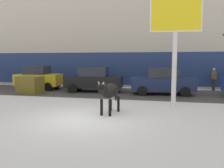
# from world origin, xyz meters

# --- Properties ---
(ground_plane) EXTENTS (120.00, 120.00, 0.00)m
(ground_plane) POSITION_xyz_m (0.00, 0.00, 0.00)
(ground_plane) COLOR white
(road_strip) EXTENTS (60.00, 5.60, 0.01)m
(road_strip) POSITION_xyz_m (0.00, 7.54, 0.00)
(road_strip) COLOR #423F3F
(road_strip) RESTS_ON ground
(building_facade) EXTENTS (44.00, 6.10, 13.00)m
(building_facade) POSITION_xyz_m (0.00, 14.14, 6.48)
(building_facade) COLOR beige
(building_facade) RESTS_ON ground
(cow_black) EXTENTS (0.83, 1.93, 1.54)m
(cow_black) POSITION_xyz_m (0.75, 1.07, 0.99)
(cow_black) COLOR black
(cow_black) RESTS_ON ground
(billboard) EXTENTS (2.53, 0.46, 5.56)m
(billboard) POSITION_xyz_m (3.54, 3.44, 4.31)
(billboard) COLOR silver
(billboard) RESTS_ON ground
(car_yellow_hatchback) EXTENTS (3.62, 2.15, 1.86)m
(car_yellow_hatchback) POSITION_xyz_m (-6.84, 8.10, 0.93)
(car_yellow_hatchback) COLOR gold
(car_yellow_hatchback) RESTS_ON ground
(car_black_sedan) EXTENTS (4.33, 2.24, 1.84)m
(car_black_sedan) POSITION_xyz_m (-2.07, 7.81, 0.91)
(car_black_sedan) COLOR black
(car_black_sedan) RESTS_ON ground
(car_navy_sedan) EXTENTS (4.33, 2.24, 1.84)m
(car_navy_sedan) POSITION_xyz_m (2.95, 7.50, 0.91)
(car_navy_sedan) COLOR #19234C
(car_navy_sedan) RESTS_ON ground
(pedestrian_near_billboard) EXTENTS (0.36, 0.24, 1.73)m
(pedestrian_near_billboard) POSITION_xyz_m (2.69, 10.49, 0.88)
(pedestrian_near_billboard) COLOR #282833
(pedestrian_near_billboard) RESTS_ON ground
(pedestrian_by_cars) EXTENTS (0.36, 0.24, 1.73)m
(pedestrian_by_cars) POSITION_xyz_m (6.75, 10.49, 0.88)
(pedestrian_by_cars) COLOR #282833
(pedestrian_by_cars) RESTS_ON ground
(dumpster) EXTENTS (1.84, 1.34, 1.20)m
(dumpster) POSITION_xyz_m (-6.20, 5.86, 0.60)
(dumpster) COLOR brown
(dumpster) RESTS_ON ground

